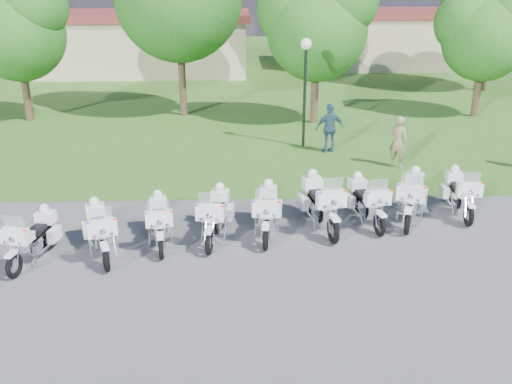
{
  "coord_description": "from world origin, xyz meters",
  "views": [
    {
      "loc": [
        0.43,
        -13.78,
        6.78
      ],
      "look_at": [
        0.91,
        1.2,
        0.95
      ],
      "focal_mm": 40.0,
      "sensor_mm": 36.0,
      "label": 1
    }
  ],
  "objects_px": {
    "motorcycle_5": "(321,202)",
    "bystander_c": "(330,128)",
    "motorcycle_6": "(366,201)",
    "motorcycle_7": "(412,197)",
    "motorcycle_2": "(159,221)",
    "lamp_post": "(305,66)",
    "motorcycle_4": "(267,211)",
    "motorcycle_1": "(100,230)",
    "motorcycle_3": "(216,215)",
    "motorcycle_8": "(460,192)",
    "bystander_a": "(398,142)",
    "motorcycle_0": "(33,237)"
  },
  "relations": [
    {
      "from": "motorcycle_8",
      "to": "bystander_c",
      "type": "bearing_deg",
      "value": -61.01
    },
    {
      "from": "motorcycle_2",
      "to": "motorcycle_6",
      "type": "relative_size",
      "value": 0.96
    },
    {
      "from": "motorcycle_8",
      "to": "motorcycle_1",
      "type": "bearing_deg",
      "value": 16.84
    },
    {
      "from": "motorcycle_2",
      "to": "bystander_a",
      "type": "height_order",
      "value": "bystander_a"
    },
    {
      "from": "motorcycle_3",
      "to": "motorcycle_6",
      "type": "distance_m",
      "value": 4.36
    },
    {
      "from": "motorcycle_2",
      "to": "lamp_post",
      "type": "relative_size",
      "value": 0.51
    },
    {
      "from": "motorcycle_7",
      "to": "bystander_c",
      "type": "bearing_deg",
      "value": -58.02
    },
    {
      "from": "motorcycle_7",
      "to": "motorcycle_8",
      "type": "bearing_deg",
      "value": -143.53
    },
    {
      "from": "motorcycle_3",
      "to": "motorcycle_5",
      "type": "distance_m",
      "value": 2.98
    },
    {
      "from": "motorcycle_4",
      "to": "motorcycle_7",
      "type": "bearing_deg",
      "value": -163.9
    },
    {
      "from": "motorcycle_3",
      "to": "motorcycle_8",
      "type": "bearing_deg",
      "value": -160.56
    },
    {
      "from": "lamp_post",
      "to": "motorcycle_2",
      "type": "bearing_deg",
      "value": -118.55
    },
    {
      "from": "motorcycle_7",
      "to": "lamp_post",
      "type": "xyz_separation_m",
      "value": [
        -2.3,
        7.52,
        2.56
      ]
    },
    {
      "from": "motorcycle_3",
      "to": "motorcycle_5",
      "type": "bearing_deg",
      "value": -160.08
    },
    {
      "from": "motorcycle_1",
      "to": "motorcycle_2",
      "type": "distance_m",
      "value": 1.55
    },
    {
      "from": "motorcycle_5",
      "to": "motorcycle_8",
      "type": "distance_m",
      "value": 4.35
    },
    {
      "from": "motorcycle_8",
      "to": "bystander_a",
      "type": "height_order",
      "value": "bystander_a"
    },
    {
      "from": "motorcycle_1",
      "to": "motorcycle_5",
      "type": "bearing_deg",
      "value": 175.04
    },
    {
      "from": "motorcycle_8",
      "to": "lamp_post",
      "type": "height_order",
      "value": "lamp_post"
    },
    {
      "from": "motorcycle_4",
      "to": "motorcycle_7",
      "type": "relative_size",
      "value": 1.0
    },
    {
      "from": "bystander_c",
      "to": "motorcycle_0",
      "type": "bearing_deg",
      "value": 35.82
    },
    {
      "from": "motorcycle_1",
      "to": "motorcycle_5",
      "type": "distance_m",
      "value": 6.01
    },
    {
      "from": "motorcycle_0",
      "to": "motorcycle_7",
      "type": "distance_m",
      "value": 10.33
    },
    {
      "from": "motorcycle_2",
      "to": "bystander_c",
      "type": "height_order",
      "value": "bystander_c"
    },
    {
      "from": "motorcycle_3",
      "to": "bystander_c",
      "type": "relative_size",
      "value": 1.22
    },
    {
      "from": "motorcycle_6",
      "to": "motorcycle_7",
      "type": "height_order",
      "value": "motorcycle_7"
    },
    {
      "from": "motorcycle_8",
      "to": "motorcycle_7",
      "type": "bearing_deg",
      "value": 19.76
    },
    {
      "from": "motorcycle_2",
      "to": "bystander_a",
      "type": "relative_size",
      "value": 1.17
    },
    {
      "from": "motorcycle_5",
      "to": "motorcycle_3",
      "type": "bearing_deg",
      "value": 1.41
    },
    {
      "from": "motorcycle_0",
      "to": "motorcycle_6",
      "type": "xyz_separation_m",
      "value": [
        8.77,
        2.02,
        0.03
      ]
    },
    {
      "from": "motorcycle_1",
      "to": "lamp_post",
      "type": "bearing_deg",
      "value": -142.73
    },
    {
      "from": "motorcycle_3",
      "to": "motorcycle_8",
      "type": "relative_size",
      "value": 1.03
    },
    {
      "from": "motorcycle_2",
      "to": "motorcycle_3",
      "type": "distance_m",
      "value": 1.5
    },
    {
      "from": "bystander_a",
      "to": "motorcycle_0",
      "type": "bearing_deg",
      "value": 72.17
    },
    {
      "from": "motorcycle_3",
      "to": "motorcycle_8",
      "type": "xyz_separation_m",
      "value": [
        7.19,
        1.46,
        -0.02
      ]
    },
    {
      "from": "motorcycle_4",
      "to": "motorcycle_7",
      "type": "height_order",
      "value": "motorcycle_7"
    },
    {
      "from": "motorcycle_3",
      "to": "motorcycle_6",
      "type": "relative_size",
      "value": 1.03
    },
    {
      "from": "motorcycle_1",
      "to": "motorcycle_7",
      "type": "distance_m",
      "value": 8.72
    },
    {
      "from": "motorcycle_6",
      "to": "motorcycle_0",
      "type": "bearing_deg",
      "value": 2.23
    },
    {
      "from": "lamp_post",
      "to": "bystander_a",
      "type": "height_order",
      "value": "lamp_post"
    },
    {
      "from": "motorcycle_2",
      "to": "lamp_post",
      "type": "bearing_deg",
      "value": -127.04
    },
    {
      "from": "motorcycle_5",
      "to": "bystander_c",
      "type": "xyz_separation_m",
      "value": [
        1.34,
        7.09,
        0.24
      ]
    },
    {
      "from": "motorcycle_5",
      "to": "motorcycle_8",
      "type": "xyz_separation_m",
      "value": [
        4.27,
        0.84,
        -0.09
      ]
    },
    {
      "from": "motorcycle_1",
      "to": "bystander_c",
      "type": "height_order",
      "value": "bystander_c"
    },
    {
      "from": "motorcycle_4",
      "to": "bystander_c",
      "type": "xyz_separation_m",
      "value": [
        2.86,
        7.51,
        0.3
      ]
    },
    {
      "from": "motorcycle_6",
      "to": "motorcycle_7",
      "type": "bearing_deg",
      "value": 174.2
    },
    {
      "from": "motorcycle_4",
      "to": "lamp_post",
      "type": "bearing_deg",
      "value": -97.76
    },
    {
      "from": "motorcycle_4",
      "to": "lamp_post",
      "type": "xyz_separation_m",
      "value": [
        1.91,
        8.34,
        2.59
      ]
    },
    {
      "from": "motorcycle_7",
      "to": "lamp_post",
      "type": "bearing_deg",
      "value": -52.44
    },
    {
      "from": "motorcycle_2",
      "to": "motorcycle_4",
      "type": "height_order",
      "value": "motorcycle_4"
    }
  ]
}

